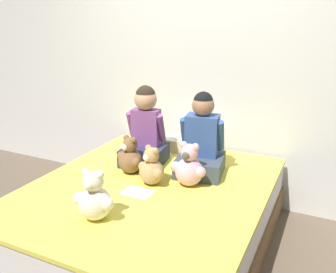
{
  "coord_description": "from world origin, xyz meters",
  "views": [
    {
      "loc": [
        1.12,
        -2.04,
        1.65
      ],
      "look_at": [
        0.0,
        0.3,
        0.79
      ],
      "focal_mm": 38.0,
      "sensor_mm": 36.0,
      "label": 1
    }
  ],
  "objects": [
    {
      "name": "ground_plane",
      "position": [
        0.0,
        0.0,
        0.0
      ],
      "size": [
        14.0,
        14.0,
        0.0
      ],
      "primitive_type": "plane",
      "color": "brown"
    },
    {
      "name": "wall_behind_bed",
      "position": [
        0.0,
        1.04,
        1.25
      ],
      "size": [
        8.0,
        0.06,
        2.5
      ],
      "color": "silver",
      "rests_on": "ground_plane"
    },
    {
      "name": "bed",
      "position": [
        0.0,
        0.0,
        0.25
      ],
      "size": [
        1.64,
        1.91,
        0.51
      ],
      "color": "brown",
      "rests_on": "ground_plane"
    },
    {
      "name": "child_on_left",
      "position": [
        -0.25,
        0.38,
        0.78
      ],
      "size": [
        0.37,
        0.4,
        0.64
      ],
      "rotation": [
        0.0,
        0.0,
        0.13
      ],
      "color": "#282D47",
      "rests_on": "bed"
    },
    {
      "name": "child_on_right",
      "position": [
        0.24,
        0.38,
        0.76
      ],
      "size": [
        0.4,
        0.42,
        0.63
      ],
      "rotation": [
        0.0,
        0.0,
        0.16
      ],
      "color": "#384251",
      "rests_on": "bed"
    },
    {
      "name": "teddy_bear_held_by_left_child",
      "position": [
        -0.24,
        0.13,
        0.64
      ],
      "size": [
        0.24,
        0.19,
        0.3
      ],
      "rotation": [
        0.0,
        0.0,
        -0.36
      ],
      "color": "brown",
      "rests_on": "bed"
    },
    {
      "name": "teddy_bear_held_by_right_child",
      "position": [
        0.25,
        0.13,
        0.65
      ],
      "size": [
        0.27,
        0.2,
        0.32
      ],
      "rotation": [
        0.0,
        0.0,
        -0.06
      ],
      "color": "#DBA3B2",
      "rests_on": "bed"
    },
    {
      "name": "teddy_bear_between_children",
      "position": [
        0.0,
        0.03,
        0.63
      ],
      "size": [
        0.23,
        0.18,
        0.29
      ],
      "rotation": [
        0.0,
        0.0,
        -0.43
      ],
      "color": "tan",
      "rests_on": "bed"
    },
    {
      "name": "teddy_bear_at_foot_of_bed",
      "position": [
        -0.08,
        -0.54,
        0.65
      ],
      "size": [
        0.26,
        0.2,
        0.32
      ],
      "rotation": [
        0.0,
        0.0,
        0.11
      ],
      "color": "silver",
      "rests_on": "bed"
    },
    {
      "name": "pillow_at_headboard",
      "position": [
        0.0,
        0.79,
        0.57
      ],
      "size": [
        0.54,
        0.26,
        0.11
      ],
      "color": "beige",
      "rests_on": "bed"
    },
    {
      "name": "sign_card",
      "position": [
        -0.02,
        -0.14,
        0.52
      ],
      "size": [
        0.21,
        0.15,
        0.0
      ],
      "color": "white",
      "rests_on": "bed"
    }
  ]
}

